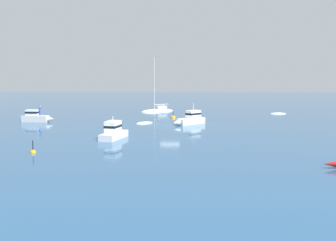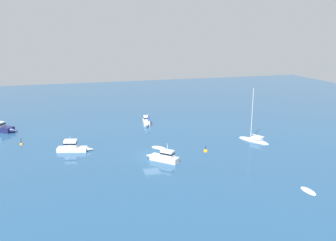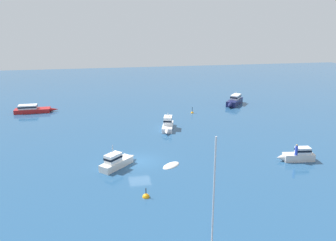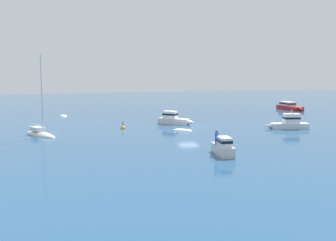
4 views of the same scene
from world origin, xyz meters
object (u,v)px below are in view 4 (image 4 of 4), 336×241
object	(u,v)px
sailboat	(40,134)
rib	(183,130)
channel_buoy	(123,129)
tender	(64,116)
launch_1	(289,123)
motor_cruiser	(290,106)
motor_cruiser_2	(222,147)
motor_cruiser_1	(174,119)

from	to	relation	value
sailboat	rib	size ratio (longest dim) A/B	3.46
sailboat	channel_buoy	world-z (taller)	sailboat
sailboat	tender	bearing A→B (deg)	141.00
launch_1	rib	size ratio (longest dim) A/B	2.09
motor_cruiser	tender	world-z (taller)	motor_cruiser
launch_1	motor_cruiser_2	bearing A→B (deg)	55.07
tender	sailboat	bearing A→B (deg)	167.64
motor_cruiser_1	tender	distance (m)	19.87
motor_cruiser	rib	xyz separation A→B (m)	(-19.50, 27.15, -0.59)
motor_cruiser_2	rib	distance (m)	14.80
sailboat	motor_cruiser_2	bearing A→B (deg)	15.71
launch_1	sailboat	bearing A→B (deg)	8.46
sailboat	launch_1	size ratio (longest dim) A/B	1.65
motor_cruiser	motor_cruiser_2	world-z (taller)	motor_cruiser_2
launch_1	channel_buoy	bearing A→B (deg)	-1.82
motor_cruiser	motor_cruiser_2	bearing A→B (deg)	-41.18
motor_cruiser_1	rib	world-z (taller)	motor_cruiser_1
motor_cruiser_1	launch_1	world-z (taller)	motor_cruiser_1
motor_cruiser_1	motor_cruiser	bearing A→B (deg)	71.62
launch_1	tender	size ratio (longest dim) A/B	2.30
motor_cruiser	sailboat	bearing A→B (deg)	-68.52
tender	motor_cruiser	bearing A→B (deg)	-93.05
rib	motor_cruiser_2	bearing A→B (deg)	-47.53
motor_cruiser_1	channel_buoy	size ratio (longest dim) A/B	3.57
rib	tender	bearing A→B (deg)	170.24
tender	rib	distance (m)	24.10
sailboat	motor_cruiser_1	world-z (taller)	sailboat
rib	channel_buoy	xyz separation A→B (m)	(3.68, 6.66, 0.01)
launch_1	tender	bearing A→B (deg)	-25.88
channel_buoy	tender	bearing A→B (deg)	21.18
motor_cruiser	tender	xyz separation A→B (m)	(0.74, 40.23, -0.59)
motor_cruiser_2	channel_buoy	bearing A→B (deg)	23.28
sailboat	motor_cruiser_1	bearing A→B (deg)	77.56
sailboat	tender	xyz separation A→B (m)	(19.28, -3.52, -0.14)
motor_cruiser_1	tender	xyz separation A→B (m)	(14.24, 13.84, -0.68)
motor_cruiser_1	motor_cruiser_2	xyz separation A→B (m)	(-20.73, 2.02, -0.01)
motor_cruiser_2	motor_cruiser	bearing A→B (deg)	-32.76
sailboat	rib	distance (m)	16.63
sailboat	motor_cruiser	bearing A→B (deg)	84.32
motor_cruiser_2	channel_buoy	distance (m)	19.20
launch_1	rib	world-z (taller)	launch_1
motor_cruiser	launch_1	distance (m)	25.64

